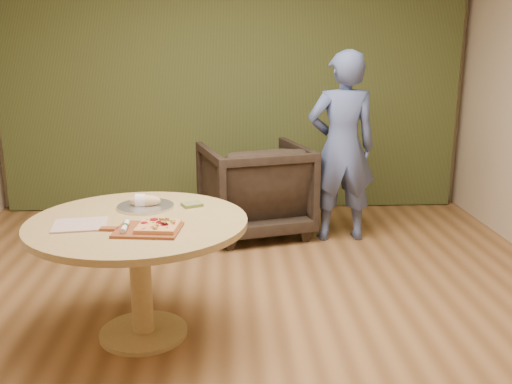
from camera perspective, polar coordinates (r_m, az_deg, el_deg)
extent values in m
cube|color=olive|center=(3.63, -1.64, -14.50)|extent=(5.00, 6.00, 0.02)
cube|color=#C0AC91|center=(6.18, -2.46, 11.40)|extent=(5.00, 0.02, 2.80)
cube|color=#313A1A|center=(6.07, -2.45, 11.34)|extent=(4.80, 0.14, 2.78)
cylinder|color=tan|center=(3.71, -11.16, -13.60)|extent=(0.54, 0.54, 0.03)
cylinder|color=tan|center=(3.57, -11.43, -8.78)|extent=(0.13, 0.13, 0.68)
cylinder|color=tan|center=(3.44, -11.74, -3.04)|extent=(1.30, 1.30, 0.04)
cube|color=brown|center=(3.21, -10.73, -3.74)|extent=(0.38, 0.32, 0.01)
cube|color=brown|center=(3.27, -14.46, -3.60)|extent=(0.11, 0.06, 0.01)
cube|color=#E19C58|center=(3.20, -9.77, -3.42)|extent=(0.25, 0.25, 0.02)
cylinder|color=maroon|center=(3.28, -10.17, -2.72)|extent=(0.05, 0.05, 0.00)
cylinder|color=maroon|center=(3.23, -9.52, -3.01)|extent=(0.05, 0.05, 0.00)
cylinder|color=maroon|center=(3.19, -9.10, -3.20)|extent=(0.04, 0.04, 0.00)
cylinder|color=maroon|center=(3.18, -9.13, -3.23)|extent=(0.04, 0.04, 0.00)
cylinder|color=maroon|center=(3.24, -11.14, -3.03)|extent=(0.04, 0.04, 0.00)
cube|color=tan|center=(3.19, -8.22, -3.07)|extent=(0.02, 0.02, 0.01)
cube|color=tan|center=(3.27, -9.43, -2.67)|extent=(0.03, 0.03, 0.01)
cube|color=tan|center=(3.20, -9.15, -3.07)|extent=(0.02, 0.02, 0.01)
cube|color=tan|center=(3.12, -10.05, -3.57)|extent=(0.02, 0.02, 0.01)
cube|color=tan|center=(3.22, -8.30, -2.90)|extent=(0.03, 0.03, 0.01)
cube|color=tan|center=(3.26, -8.88, -2.71)|extent=(0.03, 0.03, 0.01)
cube|color=tan|center=(3.21, -9.32, -3.02)|extent=(0.02, 0.02, 0.01)
cube|color=tan|center=(3.14, -10.14, -3.45)|extent=(0.02, 0.02, 0.01)
cube|color=tan|center=(3.16, -9.90, -3.29)|extent=(0.02, 0.02, 0.01)
cube|color=tan|center=(3.25, -9.06, -2.75)|extent=(0.03, 0.03, 0.01)
cube|color=#2D6E15|center=(3.25, -8.62, -2.87)|extent=(0.01, 0.01, 0.00)
cube|color=#2D6E15|center=(3.23, -10.23, -3.01)|extent=(0.01, 0.01, 0.00)
cube|color=#2D6E15|center=(3.14, -8.88, -3.51)|extent=(0.01, 0.01, 0.00)
cube|color=#2D6E15|center=(3.23, -10.81, -3.05)|extent=(0.01, 0.01, 0.00)
cube|color=#2D6E15|center=(3.21, -8.47, -3.06)|extent=(0.01, 0.01, 0.00)
cube|color=#2D6E15|center=(3.29, -10.83, -2.72)|extent=(0.01, 0.01, 0.00)
cube|color=#A45785|center=(3.19, -9.88, -3.24)|extent=(0.01, 0.03, 0.00)
cube|color=#A45785|center=(3.17, -10.34, -3.40)|extent=(0.02, 0.03, 0.00)
cube|color=#A45785|center=(3.23, -9.68, -3.00)|extent=(0.02, 0.03, 0.00)
cube|color=#A45785|center=(3.14, -11.14, -3.60)|extent=(0.02, 0.03, 0.00)
cylinder|color=silver|center=(3.22, -12.96, -3.37)|extent=(0.03, 0.17, 0.03)
cylinder|color=#194C26|center=(3.22, -12.96, -3.37)|extent=(0.03, 0.03, 0.03)
cube|color=silver|center=(3.31, -12.73, -2.86)|extent=(0.02, 0.04, 0.00)
cube|color=silver|center=(3.40, -17.17, -3.15)|extent=(0.33, 0.29, 0.01)
cylinder|color=silver|center=(3.67, -10.99, -1.47)|extent=(0.35, 0.35, 0.01)
cylinder|color=silver|center=(3.67, -10.99, -1.39)|extent=(0.36, 0.36, 0.02)
ellipsoid|color=#DDBE86|center=(3.66, -11.02, -0.87)|extent=(0.19, 0.08, 0.07)
cylinder|color=silver|center=(3.66, -11.48, -0.87)|extent=(0.06, 0.09, 0.09)
cube|color=#4E5F2A|center=(3.65, -6.42, -1.25)|extent=(0.15, 0.14, 0.02)
imported|color=black|center=(5.33, -0.12, 0.77)|extent=(1.11, 1.07, 0.95)
imported|color=#485990|center=(5.15, 8.57, 4.43)|extent=(0.64, 0.44, 1.70)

